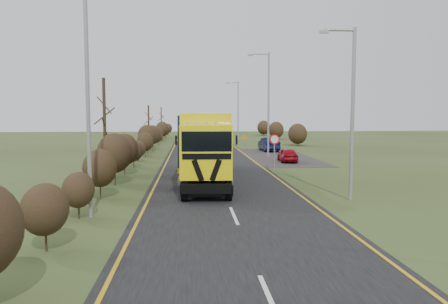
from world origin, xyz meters
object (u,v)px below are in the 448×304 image
Objects in this scene: car_blue_sedan at (269,144)px; streetlight_near at (351,107)px; lorry at (202,142)px; car_red_hatchback at (288,155)px; speed_sign at (274,145)px.

car_blue_sedan is 27.33m from streetlight_near.
streetlight_near is at bearing -44.11° from lorry.
speed_sign reaches higher than car_red_hatchback.
car_red_hatchback is at bearing 53.51° from lorry.
car_red_hatchback is 6.37m from speed_sign.
car_blue_sedan is at bearing 70.69° from lorry.
car_red_hatchback is 16.77m from streetlight_near.
lorry is at bearing -144.89° from speed_sign.
lorry reaches higher than car_blue_sedan.
streetlight_near reaches higher than speed_sign.
streetlight_near reaches higher than car_blue_sedan.
lorry is 1.84× the size of streetlight_near.
lorry is at bearing 66.69° from car_blue_sedan.
car_blue_sedan reaches higher than car_red_hatchback.
car_blue_sedan is 1.71× the size of speed_sign.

